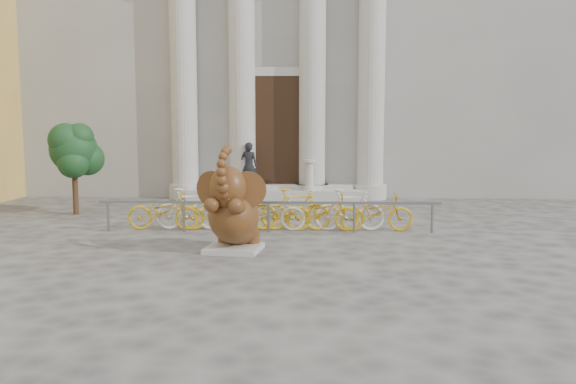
{
  "coord_description": "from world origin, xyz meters",
  "views": [
    {
      "loc": [
        1.04,
        -9.54,
        2.42
      ],
      "look_at": [
        0.64,
        2.09,
        1.1
      ],
      "focal_mm": 35.0,
      "sensor_mm": 36.0,
      "label": 1
    }
  ],
  "objects_px": {
    "tree": "(74,151)",
    "elephant_statue": "(233,213)",
    "pedestrian": "(249,166)",
    "bike_rack": "(269,210)"
  },
  "relations": [
    {
      "from": "elephant_statue",
      "to": "pedestrian",
      "type": "relative_size",
      "value": 1.31
    },
    {
      "from": "bike_rack",
      "to": "pedestrian",
      "type": "height_order",
      "value": "pedestrian"
    },
    {
      "from": "tree",
      "to": "pedestrian",
      "type": "height_order",
      "value": "tree"
    },
    {
      "from": "elephant_statue",
      "to": "pedestrian",
      "type": "xyz_separation_m",
      "value": [
        -0.51,
        8.0,
        0.4
      ]
    },
    {
      "from": "bike_rack",
      "to": "pedestrian",
      "type": "relative_size",
      "value": 4.99
    },
    {
      "from": "tree",
      "to": "pedestrian",
      "type": "relative_size",
      "value": 1.61
    },
    {
      "from": "elephant_statue",
      "to": "bike_rack",
      "type": "xyz_separation_m",
      "value": [
        0.55,
        2.34,
        -0.26
      ]
    },
    {
      "from": "tree",
      "to": "elephant_statue",
      "type": "bearing_deg",
      "value": -42.53
    },
    {
      "from": "elephant_statue",
      "to": "tree",
      "type": "xyz_separation_m",
      "value": [
        -5.07,
        4.65,
        1.03
      ]
    },
    {
      "from": "elephant_statue",
      "to": "pedestrian",
      "type": "height_order",
      "value": "elephant_statue"
    }
  ]
}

